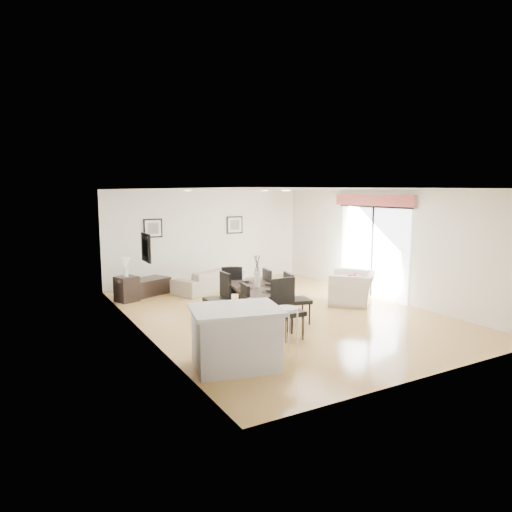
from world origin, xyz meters
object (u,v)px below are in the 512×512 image
armchair (352,288)px  dining_table (257,291)px  sofa (209,279)px  dining_chair_wfar (221,294)px  dining_chair_head (286,305)px  side_table (127,289)px  kitchen_island (236,337)px  dining_chair_wnear (240,306)px  dining_chair_foot (232,286)px  dining_chair_enear (294,295)px  bar_stool (287,315)px  dining_chair_efar (272,289)px  coffee_table (148,287)px

armchair → dining_table: (-2.76, -0.27, 0.28)m
sofa → dining_chair_wfar: bearing=47.7°
dining_table → dining_chair_head: dining_chair_head is taller
side_table → kitchen_island: kitchen_island is taller
dining_chair_wnear → dining_chair_foot: dining_chair_foot is taller
sofa → dining_table: 3.30m
dining_table → dining_chair_enear: 0.74m
dining_table → bar_stool: bearing=-93.0°
dining_chair_wfar → dining_chair_efar: size_ratio=1.03×
sofa → kitchen_island: size_ratio=1.37×
dining_chair_efar → dining_chair_foot: size_ratio=0.97×
coffee_table → side_table: bearing=-167.5°
dining_chair_efar → bar_stool: size_ratio=1.21×
armchair → kitchen_island: kitchen_island is taller
dining_chair_wfar → bar_stool: (0.08, -2.35, 0.13)m
sofa → dining_chair_head: 4.36m
side_table → dining_chair_wfar: bearing=-64.5°
dining_chair_efar → dining_chair_foot: bearing=55.3°
sofa → bar_stool: size_ratio=2.56×
sofa → dining_chair_foot: 2.22m
dining_chair_enear → side_table: 4.32m
dining_table → coffee_table: 3.81m
dining_chair_foot → sofa: bearing=-76.1°
side_table → sofa: bearing=4.0°
dining_table → kitchen_island: size_ratio=1.25×
coffee_table → kitchen_island: 5.50m
sofa → coffee_table: sofa is taller
dining_chair_wnear → kitchen_island: 1.68m
dining_chair_enear → dining_chair_efar: dining_chair_enear is taller
dining_table → dining_chair_efar: bearing=48.7°
dining_chair_wfar → kitchen_island: 2.49m
dining_chair_efar → kitchen_island: (-2.06, -2.36, -0.08)m
dining_chair_foot → coffee_table: size_ratio=0.96×
dining_chair_efar → dining_chair_foot: dining_chair_foot is taller
sofa → bar_stool: bar_stool is taller
armchair → dining_chair_wfar: dining_chair_wfar is taller
dining_chair_efar → dining_chair_foot: (-0.65, 0.63, 0.02)m
dining_chair_wnear → side_table: 3.78m
sofa → dining_table: dining_table is taller
coffee_table → kitchen_island: kitchen_island is taller
dining_chair_wnear → side_table: (-1.26, 3.55, -0.21)m
dining_table → coffee_table: bearing=121.4°
sofa → dining_chair_head: bearing=61.9°
kitchen_island → dining_chair_head: bearing=43.3°
dining_table → dining_chair_foot: bearing=104.3°
dining_chair_wnear → dining_chair_foot: (0.58, 1.54, 0.05)m
sofa → side_table: side_table is taller
dining_chair_head → kitchen_island: 1.68m
dining_chair_efar → dining_chair_enear: bearing=-170.7°
dining_chair_efar → coffee_table: 3.64m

